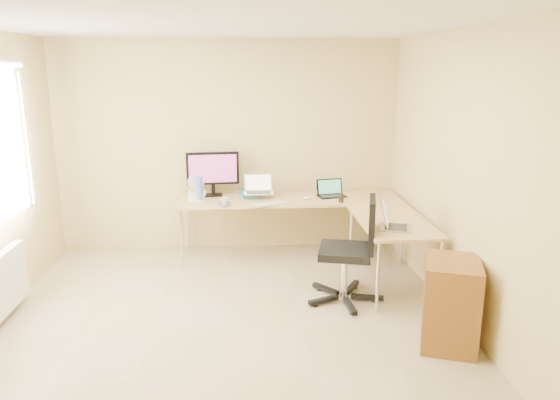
{
  "coord_description": "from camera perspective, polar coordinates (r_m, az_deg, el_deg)",
  "views": [
    {
      "loc": [
        0.14,
        -4.2,
        2.25
      ],
      "look_at": [
        0.55,
        1.1,
        0.9
      ],
      "focal_mm": 33.4,
      "sensor_mm": 36.0,
      "label": 1
    }
  ],
  "objects": [
    {
      "name": "mug",
      "position": [
        6.0,
        -6.06,
        -0.09
      ],
      "size": [
        0.1,
        0.1,
        0.09
      ],
      "primitive_type": "imported",
      "rotation": [
        0.0,
        0.0,
        0.15
      ],
      "color": "silver",
      "rests_on": "desk_main"
    },
    {
      "name": "laptop_return",
      "position": [
        5.17,
        12.63,
        -1.82
      ],
      "size": [
        0.42,
        0.37,
        0.24
      ],
      "primitive_type": "cube",
      "rotation": [
        0.0,
        0.0,
        1.28
      ],
      "color": "#ABABAB",
      "rests_on": "desk_return"
    },
    {
      "name": "laptop_center",
      "position": [
        6.24,
        -2.36,
        1.72
      ],
      "size": [
        0.35,
        0.27,
        0.23
      ],
      "primitive_type": "cube",
      "rotation": [
        0.0,
        0.0,
        0.01
      ],
      "color": "#B9B6CE",
      "rests_on": "desk_main"
    },
    {
      "name": "desk_main",
      "position": [
        6.36,
        1.06,
        -2.99
      ],
      "size": [
        2.65,
        0.7,
        0.73
      ],
      "primitive_type": "cube",
      "color": "tan",
      "rests_on": "ground"
    },
    {
      "name": "monitor",
      "position": [
        6.38,
        -7.36,
        2.86
      ],
      "size": [
        0.65,
        0.25,
        0.54
      ],
      "primitive_type": "cube",
      "rotation": [
        0.0,
        0.0,
        0.08
      ],
      "color": "black",
      "rests_on": "desk_main"
    },
    {
      "name": "desk_fan",
      "position": [
        6.42,
        -9.15,
        1.56
      ],
      "size": [
        0.25,
        0.25,
        0.26
      ],
      "primitive_type": "cylinder",
      "rotation": [
        0.0,
        0.0,
        0.27
      ],
      "color": "silver",
      "rests_on": "desk_main"
    },
    {
      "name": "laptop_black",
      "position": [
        6.34,
        5.7,
        1.28
      ],
      "size": [
        0.37,
        0.31,
        0.21
      ],
      "primitive_type": "cube",
      "rotation": [
        0.0,
        0.0,
        0.21
      ],
      "color": "black",
      "rests_on": "desk_main"
    },
    {
      "name": "wall_back",
      "position": [
        6.52,
        -5.63,
        5.81
      ],
      "size": [
        4.5,
        0.0,
        4.5
      ],
      "primitive_type": "plane",
      "rotation": [
        1.57,
        0.0,
        0.0
      ],
      "color": "tan",
      "rests_on": "ground"
    },
    {
      "name": "keyboard",
      "position": [
        5.95,
        -1.08,
        -0.44
      ],
      "size": [
        0.43,
        0.26,
        0.02
      ],
      "primitive_type": "cube",
      "rotation": [
        0.0,
        0.0,
        0.37
      ],
      "color": "beige",
      "rests_on": "desk_main"
    },
    {
      "name": "papers",
      "position": [
        6.32,
        -9.19,
        0.17
      ],
      "size": [
        0.19,
        0.27,
        0.01
      ],
      "primitive_type": "cube",
      "rotation": [
        0.0,
        0.0,
        -0.0
      ],
      "color": "white",
      "rests_on": "desk_main"
    },
    {
      "name": "desk_return",
      "position": [
        5.61,
        12.06,
        -5.71
      ],
      "size": [
        0.7,
        1.3,
        0.73
      ],
      "primitive_type": "cube",
      "color": "tan",
      "rests_on": "ground"
    },
    {
      "name": "wall_front",
      "position": [
        2.17,
        -7.92,
        -11.8
      ],
      "size": [
        4.5,
        0.0,
        4.5
      ],
      "primitive_type": "plane",
      "rotation": [
        -1.57,
        0.0,
        0.0
      ],
      "color": "tan",
      "rests_on": "ground"
    },
    {
      "name": "radiator",
      "position": [
        5.43,
        -27.94,
        -7.97
      ],
      "size": [
        0.09,
        0.8,
        0.55
      ],
      "primitive_type": "cube",
      "color": "white",
      "rests_on": "ground"
    },
    {
      "name": "office_chair",
      "position": [
        5.15,
        7.12,
        -5.73
      ],
      "size": [
        0.77,
        0.77,
        1.07
      ],
      "primitive_type": "cube",
      "rotation": [
        0.0,
        0.0,
        -0.24
      ],
      "color": "black",
      "rests_on": "ground"
    },
    {
      "name": "ceiling",
      "position": [
        4.21,
        -6.69,
        18.94
      ],
      "size": [
        4.5,
        4.5,
        0.0
      ],
      "primitive_type": "plane",
      "rotation": [
        3.14,
        0.0,
        0.0
      ],
      "color": "white",
      "rests_on": "ground"
    },
    {
      "name": "black_cup",
      "position": [
        6.1,
        6.7,
        0.22
      ],
      "size": [
        0.06,
        0.06,
        0.1
      ],
      "primitive_type": "cylinder",
      "rotation": [
        0.0,
        0.0,
        -0.08
      ],
      "color": "black",
      "rests_on": "desk_main"
    },
    {
      "name": "wall_right",
      "position": [
        4.73,
        20.18,
        1.78
      ],
      "size": [
        0.0,
        4.5,
        4.5
      ],
      "primitive_type": "plane",
      "rotation": [
        1.57,
        0.0,
        -1.57
      ],
      "color": "tan",
      "rests_on": "ground"
    },
    {
      "name": "floor",
      "position": [
        4.76,
        -5.77,
        -14.0
      ],
      "size": [
        4.5,
        4.5,
        0.0
      ],
      "primitive_type": "plane",
      "color": "tan",
      "rests_on": "ground"
    },
    {
      "name": "mouse",
      "position": [
        6.21,
        2.94,
        0.25
      ],
      "size": [
        0.12,
        0.09,
        0.04
      ],
      "primitive_type": "ellipsoid",
      "rotation": [
        0.0,
        0.0,
        -0.15
      ],
      "color": "silver",
      "rests_on": "desk_main"
    },
    {
      "name": "water_bottle",
      "position": [
        6.22,
        -8.83,
        1.3
      ],
      "size": [
        0.1,
        0.1,
        0.29
      ],
      "primitive_type": "cylinder",
      "rotation": [
        0.0,
        0.0,
        -0.18
      ],
      "color": "teal",
      "rests_on": "desk_main"
    },
    {
      "name": "white_box",
      "position": [
        6.44,
        -9.12,
        0.77
      ],
      "size": [
        0.24,
        0.19,
        0.08
      ],
      "primitive_type": "cube",
      "rotation": [
        0.0,
        0.0,
        0.2
      ],
      "color": "white",
      "rests_on": "desk_main"
    },
    {
      "name": "book_stack",
      "position": [
        6.4,
        -3.29,
        0.74
      ],
      "size": [
        0.28,
        0.36,
        0.05
      ],
      "primitive_type": "cube",
      "rotation": [
        0.0,
        0.0,
        0.15
      ],
      "color": "#1D6762",
      "rests_on": "desk_main"
    },
    {
      "name": "cabinet",
      "position": [
        4.6,
        18.18,
        -10.78
      ],
      "size": [
        0.59,
        0.66,
        0.75
      ],
      "primitive_type": "cube",
      "rotation": [
        0.0,
        0.0,
        -0.35
      ],
      "color": "brown",
      "rests_on": "ground"
    },
    {
      "name": "cd_stack",
      "position": [
        5.95,
        -6.07,
        -0.47
      ],
      "size": [
        0.14,
        0.14,
        0.03
      ],
      "primitive_type": "cylinder",
      "rotation": [
        0.0,
        0.0,
        0.09
      ],
      "color": "#9FA4C1",
      "rests_on": "desk_main"
    }
  ]
}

